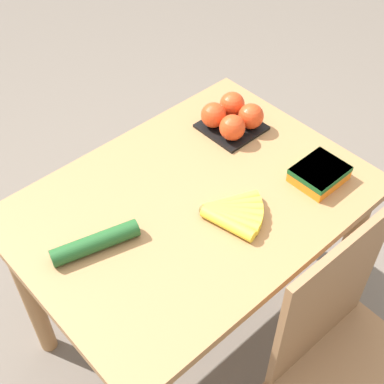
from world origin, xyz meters
name	(u,v)px	position (x,y,z in m)	size (l,w,h in m)	color
ground_plane	(192,327)	(0.00, 0.00, 0.00)	(12.00, 12.00, 0.00)	#665B51
dining_table	(192,227)	(0.00, 0.00, 0.60)	(1.02, 0.74, 0.73)	#9E7044
chair	(350,368)	(-0.05, 0.58, 0.48)	(0.43, 0.41, 0.91)	#8E6642
banana_bunch	(231,213)	(-0.04, 0.12, 0.75)	(0.18, 0.18, 0.03)	brown
tomato_pack	(232,117)	(-0.32, -0.15, 0.78)	(0.18, 0.18, 0.09)	black
carrot_bag	(320,173)	(-0.33, 0.20, 0.76)	(0.15, 0.13, 0.05)	orange
cucumber_near	(95,243)	(0.31, -0.04, 0.75)	(0.24, 0.11, 0.05)	#1E5123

